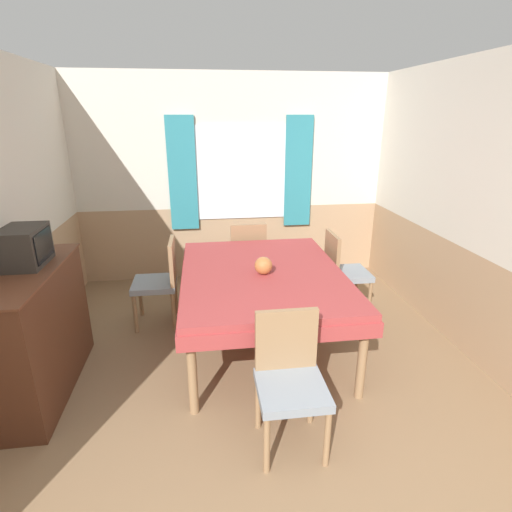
# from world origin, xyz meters

# --- Properties ---
(wall_back) EXTENTS (4.32, 0.10, 2.60)m
(wall_back) POSITION_xyz_m (0.01, 4.18, 1.31)
(wall_back) COLOR silver
(wall_back) RESTS_ON ground_plane
(wall_right) EXTENTS (0.05, 4.56, 2.60)m
(wall_right) POSITION_xyz_m (1.99, 2.08, 1.30)
(wall_right) COLOR silver
(wall_right) RESTS_ON ground_plane
(dining_table) EXTENTS (1.47, 1.92, 0.76)m
(dining_table) POSITION_xyz_m (0.12, 2.35, 0.66)
(dining_table) COLOR #9E3838
(dining_table) RESTS_ON ground_plane
(chair_left_far) EXTENTS (0.44, 0.44, 0.91)m
(chair_left_far) POSITION_xyz_m (-0.86, 2.92, 0.50)
(chair_left_far) COLOR #93704C
(chair_left_far) RESTS_ON ground_plane
(chair_head_window) EXTENTS (0.44, 0.44, 0.91)m
(chair_head_window) POSITION_xyz_m (0.12, 3.55, 0.50)
(chair_head_window) COLOR #93704C
(chair_head_window) RESTS_ON ground_plane
(chair_right_far) EXTENTS (0.44, 0.44, 0.91)m
(chair_right_far) POSITION_xyz_m (1.10, 2.92, 0.50)
(chair_right_far) COLOR #93704C
(chair_right_far) RESTS_ON ground_plane
(chair_head_near) EXTENTS (0.44, 0.44, 0.91)m
(chair_head_near) POSITION_xyz_m (0.12, 1.14, 0.50)
(chair_head_near) COLOR #93704C
(chair_head_near) RESTS_ON ground_plane
(sideboard) EXTENTS (0.46, 1.28, 1.03)m
(sideboard) POSITION_xyz_m (-1.72, 1.92, 0.52)
(sideboard) COLOR #4C2819
(sideboard) RESTS_ON ground_plane
(tv) EXTENTS (0.29, 0.40, 0.29)m
(tv) POSITION_xyz_m (-1.73, 2.05, 1.17)
(tv) COLOR #2D2823
(tv) RESTS_ON sideboard
(vase) EXTENTS (0.16, 0.16, 0.16)m
(vase) POSITION_xyz_m (0.12, 2.28, 0.84)
(vase) COLOR #B26B38
(vase) RESTS_ON dining_table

